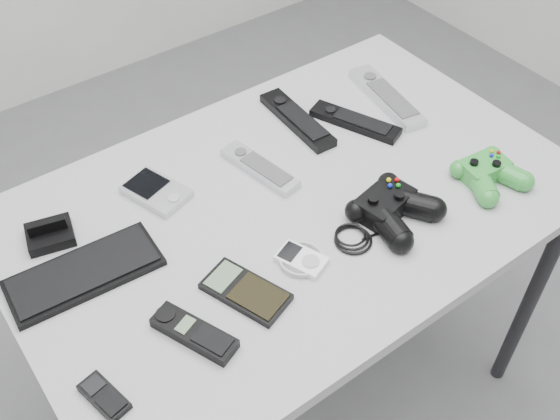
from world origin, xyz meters
TOP-DOWN VIEW (x-y plane):
  - floor at (0.00, 0.00)m, footprint 3.50×3.50m
  - desk at (-0.08, 0.02)m, footprint 1.12×0.72m
  - pda_keyboard at (-0.49, 0.08)m, footprint 0.28×0.13m
  - dock_bracket at (-0.50, 0.20)m, footprint 0.10×0.09m
  - pda at (-0.29, 0.19)m, footprint 0.12×0.15m
  - remote_silver_a at (-0.08, 0.12)m, footprint 0.08×0.19m
  - remote_black_a at (0.08, 0.20)m, footprint 0.06×0.23m
  - remote_black_b at (0.18, 0.12)m, footprint 0.13×0.21m
  - remote_silver_b at (0.30, 0.15)m, footprint 0.10×0.25m
  - mobile_phone at (-0.57, -0.16)m, footprint 0.06×0.09m
  - cordless_handset at (-0.40, -0.14)m, footprint 0.10×0.16m
  - calculator at (-0.28, -0.12)m, footprint 0.12×0.17m
  - mp3_player at (-0.16, -0.12)m, footprint 0.11×0.11m
  - controller_black at (0.05, -0.13)m, footprint 0.30×0.22m
  - controller_green at (0.28, -0.17)m, footprint 0.15×0.16m

SIDE VIEW (x-z plane):
  - floor at x=0.00m, z-range 0.00..0.00m
  - desk at x=-0.08m, z-range 0.31..1.06m
  - mobile_phone at x=-0.57m, z-range 0.75..0.77m
  - calculator at x=-0.28m, z-range 0.75..0.77m
  - mp3_player at x=-0.16m, z-range 0.75..0.77m
  - pda_keyboard at x=-0.49m, z-range 0.75..0.77m
  - remote_black_b at x=0.18m, z-range 0.75..0.77m
  - pda at x=-0.29m, z-range 0.75..0.77m
  - remote_silver_a at x=-0.08m, z-range 0.75..0.77m
  - remote_black_a at x=0.08m, z-range 0.75..0.77m
  - cordless_handset at x=-0.40m, z-range 0.75..0.77m
  - remote_silver_b at x=0.30m, z-range 0.75..0.78m
  - dock_bracket at x=-0.50m, z-range 0.75..0.80m
  - controller_green at x=0.28m, z-range 0.75..0.80m
  - controller_black at x=0.05m, z-range 0.75..0.81m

